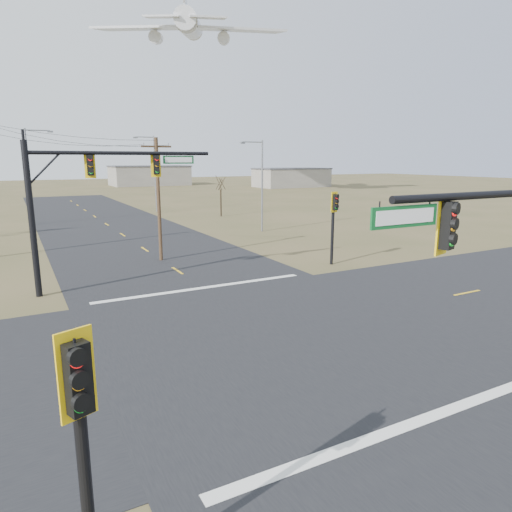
{
  "coord_description": "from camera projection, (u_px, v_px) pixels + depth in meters",
  "views": [
    {
      "loc": [
        -8.88,
        -15.24,
        6.97
      ],
      "look_at": [
        -0.2,
        1.0,
        3.06
      ],
      "focal_mm": 32.0,
      "sensor_mm": 36.0,
      "label": 1
    }
  ],
  "objects": [
    {
      "name": "bare_tree_c",
      "position": [
        221.0,
        183.0,
        56.07
      ],
      "size": [
        2.89,
        2.89,
        5.31
      ],
      "rotation": [
        0.0,
        0.0,
        0.36
      ],
      "color": "black",
      "rests_on": "ground"
    },
    {
      "name": "warehouse_mid",
      "position": [
        149.0,
        176.0,
        124.59
      ],
      "size": [
        20.0,
        12.0,
        5.0
      ],
      "primitive_type": "cube",
      "color": "gray",
      "rests_on": "ground"
    },
    {
      "name": "streetlight_a",
      "position": [
        260.0,
        181.0,
        43.98
      ],
      "size": [
        2.45,
        0.34,
        8.77
      ],
      "rotation": [
        0.0,
        0.0,
        0.26
      ],
      "color": "gray",
      "rests_on": "ground"
    },
    {
      "name": "road_ns",
      "position": [
        272.0,
        333.0,
        18.69
      ],
      "size": [
        14.0,
        160.0,
        0.02
      ],
      "primitive_type": "cube",
      "color": "black",
      "rests_on": "ground"
    },
    {
      "name": "streetlight_b",
      "position": [
        153.0,
        170.0,
        60.67
      ],
      "size": [
        2.78,
        0.26,
        10.01
      ],
      "rotation": [
        0.0,
        0.0,
        -0.03
      ],
      "color": "gray",
      "rests_on": "ground"
    },
    {
      "name": "pedestal_signal_ne",
      "position": [
        334.0,
        213.0,
        30.1
      ],
      "size": [
        0.61,
        0.54,
        4.92
      ],
      "rotation": [
        0.0,
        0.0,
        0.13
      ],
      "color": "black",
      "rests_on": "ground"
    },
    {
      "name": "utility_pole_near",
      "position": [
        159.0,
        198.0,
        31.2
      ],
      "size": [
        2.06,
        0.24,
        8.41
      ],
      "rotation": [
        0.0,
        0.0,
        0.02
      ],
      "color": "#49351F",
      "rests_on": "ground"
    },
    {
      "name": "pedestal_signal_sw",
      "position": [
        80.0,
        415.0,
        6.52
      ],
      "size": [
        0.67,
        0.58,
        4.7
      ],
      "rotation": [
        0.0,
        0.0,
        0.36
      ],
      "color": "black",
      "rests_on": "ground"
    },
    {
      "name": "warehouse_right",
      "position": [
        291.0,
        178.0,
        116.91
      ],
      "size": [
        18.0,
        10.0,
        4.5
      ],
      "primitive_type": "cube",
      "color": "gray",
      "rests_on": "ground"
    },
    {
      "name": "stop_bar_near",
      "position": [
        412.0,
        424.0,
        12.22
      ],
      "size": [
        12.0,
        0.4,
        0.01
      ],
      "primitive_type": "cube",
      "color": "silver",
      "rests_on": "road_ns"
    },
    {
      "name": "road_ew",
      "position": [
        272.0,
        333.0,
        18.69
      ],
      "size": [
        160.0,
        14.0,
        0.02
      ],
      "primitive_type": "cube",
      "color": "black",
      "rests_on": "ground"
    },
    {
      "name": "stop_bar_far",
      "position": [
        204.0,
        288.0,
        25.16
      ],
      "size": [
        12.0,
        0.4,
        0.01
      ],
      "primitive_type": "cube",
      "color": "silver",
      "rests_on": "road_ns"
    },
    {
      "name": "mast_arm_far",
      "position": [
        88.0,
        185.0,
        23.82
      ],
      "size": [
        9.75,
        0.51,
        7.9
      ],
      "rotation": [
        0.0,
        0.0,
        -0.21
      ],
      "color": "black",
      "rests_on": "ground"
    },
    {
      "name": "ground",
      "position": [
        272.0,
        333.0,
        18.69
      ],
      "size": [
        320.0,
        320.0,
        0.0
      ],
      "primitive_type": "plane",
      "color": "brown",
      "rests_on": "ground"
    },
    {
      "name": "jet_airliner",
      "position": [
        190.0,
        26.0,
        80.45
      ],
      "size": [
        29.3,
        29.85,
        14.1
      ],
      "rotation": [
        0.0,
        -0.17,
        1.14
      ],
      "color": "silver"
    },
    {
      "name": "streetlight_c",
      "position": [
        31.0,
        171.0,
        48.8
      ],
      "size": [
        2.84,
        0.3,
        10.19
      ],
      "rotation": [
        0.0,
        0.0,
        0.09
      ],
      "color": "gray",
      "rests_on": "ground"
    }
  ]
}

